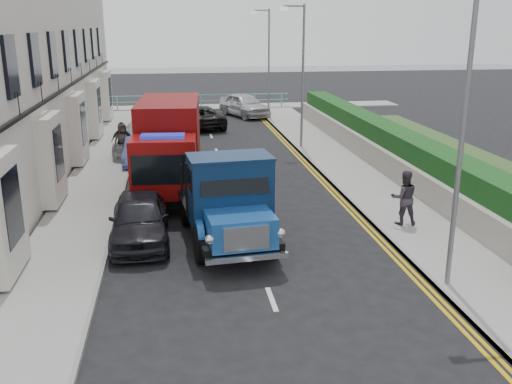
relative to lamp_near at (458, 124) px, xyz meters
The scene contains 20 objects.
ground 6.12m from the lamp_near, 154.42° to the left, with size 120.00×120.00×0.00m, color black.
pavement_west 14.98m from the lamp_near, 130.45° to the left, with size 2.40×38.00×0.12m, color gray.
pavement_east 11.74m from the lamp_near, 84.17° to the left, with size 2.60×38.00×0.12m, color gray.
promenade 31.53m from the lamp_near, 97.67° to the left, with size 30.00×2.50×0.12m, color gray.
sea_plane 62.27m from the lamp_near, 93.85° to the left, with size 120.00×120.00×0.00m, color #4C5F68.
garden_east 11.82m from the lamp_near, 74.59° to the left, with size 1.45×28.00×1.75m.
seafront_railing 30.68m from the lamp_near, 97.88° to the left, with size 13.00×0.08×1.11m.
lamp_near is the anchor object (origin of this frame).
lamp_mid 16.00m from the lamp_near, 90.00° to the left, with size 1.23×0.18×7.00m.
lamp_far 26.00m from the lamp_near, 90.00° to the left, with size 1.23×0.18×7.00m.
bedford_lorry 6.50m from the lamp_near, 145.00° to the left, with size 2.72×5.81×2.66m.
red_lorry 11.58m from the lamp_near, 124.65° to the left, with size 2.57×6.53×3.36m.
parked_car_front 9.08m from the lamp_near, 150.40° to the left, with size 1.65×4.10×1.40m, color black.
parked_car_mid 16.37m from the lamp_near, 119.05° to the left, with size 1.30×3.72×1.23m, color #6279D2.
parked_car_rear 18.09m from the lamp_near, 115.90° to the left, with size 2.15×5.29×1.54m, color silver.
seafront_car_left 23.52m from the lamp_near, 101.59° to the left, with size 2.21×4.80×1.33m, color black.
seafront_car_right 26.96m from the lamp_near, 93.05° to the left, with size 1.84×4.59×1.56m, color silver.
pedestrian_east_far 5.20m from the lamp_near, 80.67° to the left, with size 0.83×0.65×1.71m, color #3A313C.
pedestrian_west_near 16.99m from the lamp_near, 120.86° to the left, with size 1.01×0.42×1.73m, color #19222E.
pedestrian_west_far 16.98m from the lamp_near, 120.89° to the left, with size 0.82×0.53×1.68m, color #40362E.
Camera 1 is at (-2.10, -13.76, 6.16)m, focal length 40.00 mm.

